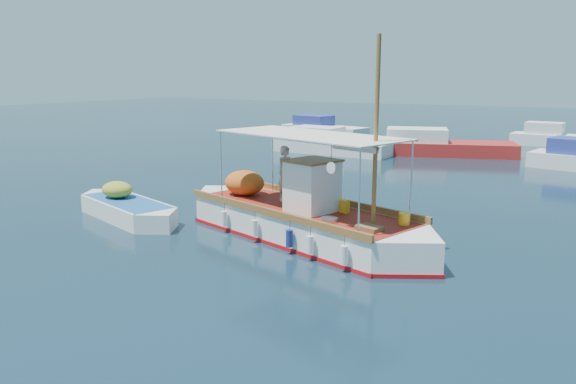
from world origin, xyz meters
The scene contains 7 objects.
ground centered at (0.00, 0.00, 0.00)m, with size 160.00×160.00×0.00m, color black.
fishing_caique centered at (-0.52, 0.32, 0.53)m, with size 9.42×4.52×5.98m.
dinghy centered at (-6.69, -0.74, 0.28)m, with size 5.30×2.66×1.35m.
bg_boat_nw centered at (-8.18, 17.55, 0.49)m, with size 7.66×2.63×1.80m.
bg_boat_n centered at (-2.30, 20.16, 0.49)m, with size 9.42×5.58×1.80m.
bg_boat_far_w centered at (-13.40, 26.58, 0.49)m, with size 7.54×3.57×1.80m.
bg_boat_far_n centered at (3.59, 28.73, 0.49)m, with size 6.05×2.25×1.80m.
Camera 1 is at (7.58, -13.86, 4.77)m, focal length 35.00 mm.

